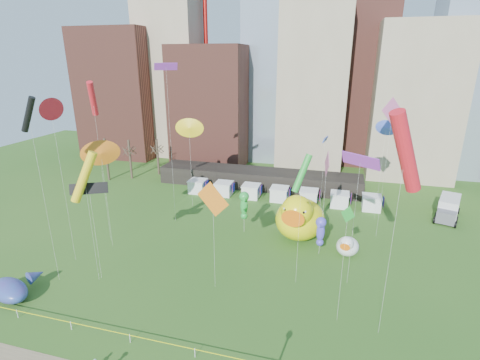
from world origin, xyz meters
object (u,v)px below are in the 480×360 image
(big_duck, at_px, (299,217))
(small_duck, at_px, (347,246))
(box_truck, at_px, (448,208))
(seahorse_green, at_px, (244,203))
(seahorse_purple, at_px, (321,229))
(whale_inflatable, at_px, (11,289))

(big_duck, height_order, small_duck, big_duck)
(big_duck, relative_size, box_truck, 1.20)
(seahorse_green, height_order, box_truck, seahorse_green)
(box_truck, bearing_deg, seahorse_green, -137.64)
(seahorse_purple, xyz_separation_m, box_truck, (18.37, 16.48, -1.87))
(seahorse_purple, relative_size, box_truck, 0.66)
(seahorse_purple, distance_m, whale_inflatable, 34.45)
(small_duck, distance_m, box_truck, 21.84)
(small_duck, bearing_deg, whale_inflatable, -140.00)
(seahorse_purple, bearing_deg, whale_inflatable, -138.85)
(big_duck, xyz_separation_m, seahorse_green, (-7.63, -0.05, 1.23))
(small_duck, distance_m, seahorse_green, 14.56)
(whale_inflatable, bearing_deg, small_duck, 48.08)
(seahorse_green, distance_m, seahorse_purple, 11.19)
(big_duck, relative_size, seahorse_green, 1.53)
(big_duck, bearing_deg, whale_inflatable, -136.80)
(big_duck, relative_size, small_duck, 2.31)
(seahorse_purple, distance_m, box_truck, 24.75)
(seahorse_purple, height_order, whale_inflatable, seahorse_purple)
(whale_inflatable, distance_m, box_truck, 58.74)
(whale_inflatable, bearing_deg, box_truck, 54.78)
(seahorse_green, height_order, seahorse_purple, seahorse_green)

